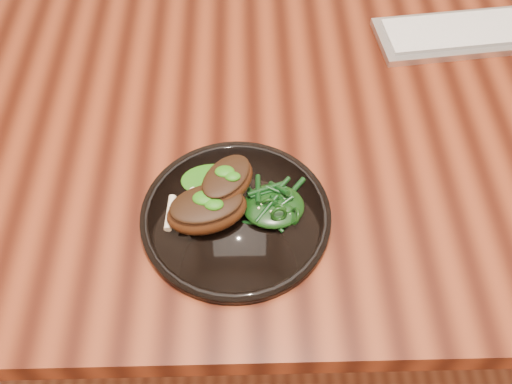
# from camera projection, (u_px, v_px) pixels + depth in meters

# --- Properties ---
(desk) EXTENTS (1.60, 0.80, 0.75)m
(desk) POSITION_uv_depth(u_px,v_px,m) (319.00, 149.00, 0.97)
(desk) COLOR black
(desk) RESTS_ON ground
(plate) EXTENTS (0.26, 0.26, 0.02)m
(plate) POSITION_uv_depth(u_px,v_px,m) (236.00, 216.00, 0.78)
(plate) COLOR black
(plate) RESTS_ON desk
(lamb_chop_front) EXTENTS (0.12, 0.10, 0.05)m
(lamb_chop_front) POSITION_uv_depth(u_px,v_px,m) (206.00, 209.00, 0.75)
(lamb_chop_front) COLOR #3D1D0B
(lamb_chop_front) RESTS_ON plate
(lamb_chop_back) EXTENTS (0.10, 0.11, 0.04)m
(lamb_chop_back) POSITION_uv_depth(u_px,v_px,m) (226.00, 181.00, 0.76)
(lamb_chop_back) COLOR #3D1D0B
(lamb_chop_back) RESTS_ON plate
(herb_smear) EXTENTS (0.09, 0.06, 0.01)m
(herb_smear) POSITION_uv_depth(u_px,v_px,m) (213.00, 180.00, 0.81)
(herb_smear) COLOR #114E08
(herb_smear) RESTS_ON plate
(greens_heap) EXTENTS (0.09, 0.08, 0.03)m
(greens_heap) POSITION_uv_depth(u_px,v_px,m) (273.00, 204.00, 0.77)
(greens_heap) COLOR black
(greens_heap) RESTS_ON plate
(keyboard) EXTENTS (0.41, 0.16, 0.02)m
(keyboard) POSITION_uv_depth(u_px,v_px,m) (487.00, 31.00, 1.02)
(keyboard) COLOR #BCBEC1
(keyboard) RESTS_ON desk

